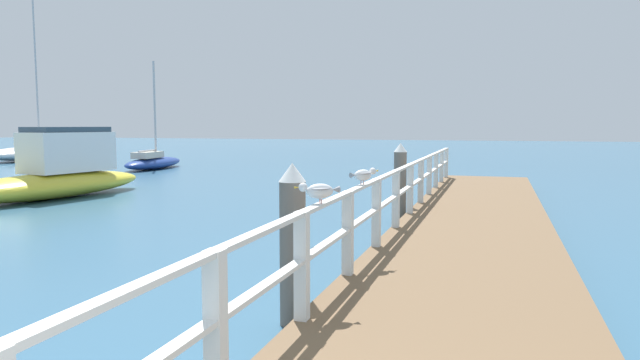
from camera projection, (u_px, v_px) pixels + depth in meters
name	position (u px, v px, depth m)	size (l,w,h in m)	color
pier_deck	(473.00, 233.00, 10.41)	(2.74, 19.91, 0.36)	brown
pier_railing	(404.00, 187.00, 10.72)	(0.12, 18.43, 1.01)	silver
dock_piling_near	(293.00, 244.00, 6.06)	(0.29, 0.29, 1.75)	#6B6056
dock_piling_far	(400.00, 182.00, 12.63)	(0.29, 0.29, 1.75)	#6B6056
seagull_foreground	(319.00, 190.00, 5.66)	(0.41, 0.32, 0.21)	white
seagull_background	(363.00, 174.00, 7.46)	(0.31, 0.41, 0.21)	white
boat_1	(56.00, 174.00, 16.80)	(2.97, 6.75, 2.09)	gold
boat_3	(46.00, 152.00, 35.17)	(3.36, 8.96, 10.79)	white
boat_4	(153.00, 162.00, 27.76)	(1.96, 4.93, 5.24)	navy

